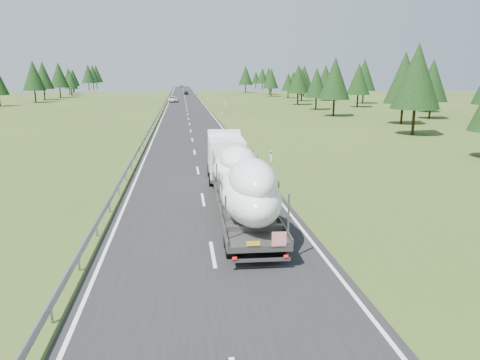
{
  "coord_description": "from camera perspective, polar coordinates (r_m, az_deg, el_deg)",
  "views": [
    {
      "loc": [
        -1.16,
        -9.69,
        7.48
      ],
      "look_at": [
        1.89,
        14.78,
        1.91
      ],
      "focal_mm": 35.0,
      "sensor_mm": 36.0,
      "label": 1
    }
  ],
  "objects": [
    {
      "name": "marker_posts",
      "position": [
        165.01,
        -4.49,
        10.27
      ],
      "size": [
        0.13,
        350.08,
        1.0
      ],
      "color": "silver",
      "rests_on": "ground"
    },
    {
      "name": "tree_line_right",
      "position": [
        112.02,
        13.6,
        11.95
      ],
      "size": [
        28.0,
        284.62,
        11.6
      ],
      "color": "black",
      "rests_on": "ground"
    },
    {
      "name": "distant_van",
      "position": [
        132.73,
        -8.16,
        9.71
      ],
      "size": [
        2.78,
        5.74,
        1.58
      ],
      "primitive_type": "imported",
      "rotation": [
        0.0,
        0.0,
        -0.03
      ],
      "color": "silver",
      "rests_on": "ground"
    },
    {
      "name": "boat_truck",
      "position": [
        25.94,
        -0.19,
        0.72
      ],
      "size": [
        2.92,
        18.53,
        3.95
      ],
      "color": "white",
      "rests_on": "ground"
    },
    {
      "name": "tree_line_left",
      "position": [
        137.24,
        -26.0,
        11.35
      ],
      "size": [
        13.46,
        285.27,
        12.47
      ],
      "color": "black",
      "rests_on": "ground"
    },
    {
      "name": "distant_car_dark",
      "position": [
        183.35,
        -6.58,
        10.53
      ],
      "size": [
        1.84,
        4.31,
        1.45
      ],
      "primitive_type": "imported",
      "rotation": [
        0.0,
        0.0,
        -0.03
      ],
      "color": "black",
      "rests_on": "ground"
    },
    {
      "name": "road_surface",
      "position": [
        109.95,
        -6.54,
        8.75
      ],
      "size": [
        10.0,
        400.0,
        0.02
      ],
      "primitive_type": "cube",
      "color": "black",
      "rests_on": "ground"
    },
    {
      "name": "guardrail",
      "position": [
        109.93,
        -9.34,
        8.97
      ],
      "size": [
        0.1,
        400.0,
        0.76
      ],
      "color": "slate",
      "rests_on": "ground"
    },
    {
      "name": "highway_sign",
      "position": [
        90.26,
        -1.78,
        9.11
      ],
      "size": [
        0.08,
        0.9,
        2.6
      ],
      "color": "slate",
      "rests_on": "ground"
    },
    {
      "name": "distant_car_blue",
      "position": [
        291.24,
        -7.15,
        11.29
      ],
      "size": [
        1.74,
        4.17,
        1.34
      ],
      "primitive_type": "imported",
      "rotation": [
        0.0,
        0.0,
        0.08
      ],
      "color": "#1C1D4E",
      "rests_on": "ground"
    }
  ]
}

